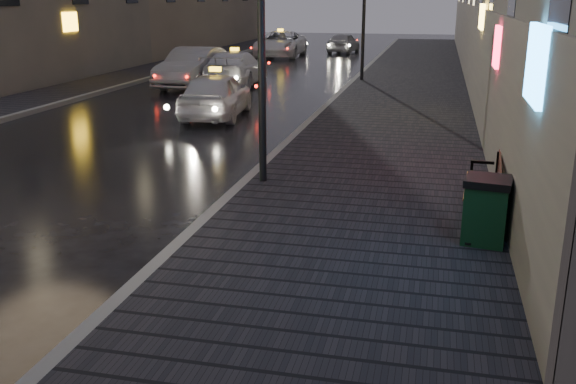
% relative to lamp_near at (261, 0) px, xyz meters
% --- Properties ---
extents(sidewalk, '(4.60, 58.00, 0.15)m').
position_rel_lamp_near_xyz_m(sidewalk, '(2.05, 15.00, -3.41)').
color(sidewalk, black).
rests_on(sidewalk, ground).
extents(curb, '(0.20, 58.00, 0.15)m').
position_rel_lamp_near_xyz_m(curb, '(-0.35, 15.00, -3.41)').
color(curb, slate).
rests_on(curb, ground).
extents(sidewalk_far, '(2.40, 58.00, 0.15)m').
position_rel_lamp_near_xyz_m(sidewalk_far, '(-10.55, 15.00, -3.41)').
color(sidewalk_far, black).
rests_on(sidewalk_far, ground).
extents(curb_far, '(0.20, 58.00, 0.15)m').
position_rel_lamp_near_xyz_m(curb_far, '(-9.25, 15.00, -3.41)').
color(curb_far, slate).
rests_on(curb_far, ground).
extents(lamp_near, '(0.36, 0.36, 5.28)m').
position_rel_lamp_near_xyz_m(lamp_near, '(0.00, 0.00, 0.00)').
color(lamp_near, black).
rests_on(lamp_near, sidewalk).
extents(bench, '(0.71, 1.74, 0.87)m').
position_rel_lamp_near_xyz_m(bench, '(4.07, -0.91, -2.90)').
color(bench, black).
rests_on(bench, sidewalk).
extents(trash_bin, '(0.73, 0.73, 0.96)m').
position_rel_lamp_near_xyz_m(trash_bin, '(3.95, -2.39, -2.85)').
color(trash_bin, black).
rests_on(trash_bin, sidewalk).
extents(taxi_near, '(2.06, 4.22, 1.39)m').
position_rel_lamp_near_xyz_m(taxi_near, '(-3.37, 6.98, -2.80)').
color(taxi_near, silver).
rests_on(taxi_near, ground).
extents(car_left_mid, '(1.79, 4.79, 1.56)m').
position_rel_lamp_near_xyz_m(car_left_mid, '(-6.53, 13.33, -2.71)').
color(car_left_mid, gray).
rests_on(car_left_mid, ground).
extents(taxi_mid, '(2.26, 4.94, 1.40)m').
position_rel_lamp_near_xyz_m(taxi_mid, '(-5.05, 14.20, -2.79)').
color(taxi_mid, white).
rests_on(taxi_mid, ground).
extents(taxi_far, '(2.70, 5.55, 1.52)m').
position_rel_lamp_near_xyz_m(taxi_far, '(-6.36, 27.50, -2.73)').
color(taxi_far, white).
rests_on(taxi_far, ground).
extents(car_far, '(1.93, 3.92, 1.29)m').
position_rel_lamp_near_xyz_m(car_far, '(-2.99, 31.00, -2.84)').
color(car_far, '#A6A7AF').
rests_on(car_far, ground).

